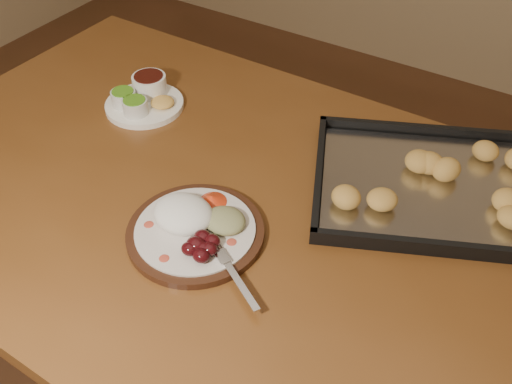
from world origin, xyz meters
The scene contains 5 objects.
ground centered at (0.00, 0.00, 0.00)m, with size 4.00×4.00×0.00m, color #59321E.
dining_table centered at (0.19, 0.05, 0.65)m, with size 1.51×0.92×0.75m.
dinner_plate centered at (0.16, -0.06, 0.77)m, with size 0.31×0.24×0.06m.
condiment_saucer centered at (-0.17, 0.20, 0.77)m, with size 0.18×0.18×0.06m.
baking_tray centered at (0.49, 0.27, 0.77)m, with size 0.57×0.51×0.05m.
Camera 1 is at (0.62, -0.60, 1.49)m, focal length 40.00 mm.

